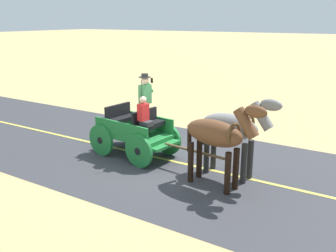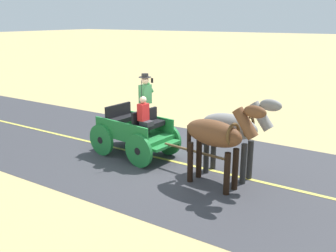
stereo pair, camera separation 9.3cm
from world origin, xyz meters
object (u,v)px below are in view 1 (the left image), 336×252
Objects in this scene: horse_drawn_carriage at (136,130)px; traffic_cone at (124,116)px; horse_near_side at (233,128)px; horse_off_side at (218,136)px.

traffic_cone is at bearing -135.75° from horse_drawn_carriage.
horse_off_side is (0.76, -0.08, 0.00)m from horse_near_side.
horse_near_side is 6.44m from traffic_cone.
horse_near_side is (-0.04, 3.05, 0.51)m from horse_drawn_carriage.
horse_drawn_carriage is at bearing 44.25° from traffic_cone.
horse_drawn_carriage is 9.03× the size of traffic_cone.
traffic_cone is at bearing -121.58° from horse_off_side.
horse_near_side and horse_off_side have the same top height.
horse_drawn_carriage is 3.09m from horse_near_side.
horse_near_side is 4.42× the size of traffic_cone.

